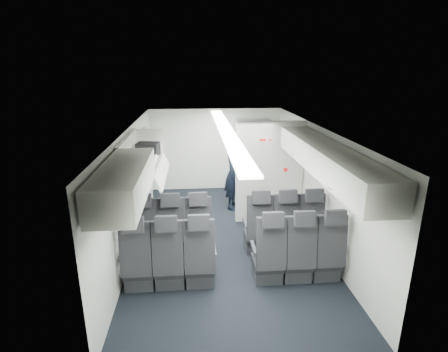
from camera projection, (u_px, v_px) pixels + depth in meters
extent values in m
cube|color=black|center=(226.00, 239.00, 6.72)|extent=(3.40, 6.00, 0.01)
cube|color=white|center=(226.00, 128.00, 6.08)|extent=(3.40, 6.00, 0.01)
cube|color=silver|center=(216.00, 150.00, 9.26)|extent=(3.40, 0.01, 2.15)
cube|color=silver|center=(253.00, 282.00, 3.55)|extent=(3.40, 0.01, 2.15)
cube|color=silver|center=(132.00, 189.00, 6.26)|extent=(0.01, 6.00, 2.15)
cube|color=silver|center=(316.00, 184.00, 6.54)|extent=(0.01, 6.00, 2.15)
cube|color=white|center=(226.00, 130.00, 6.09)|extent=(0.25, 5.52, 0.03)
cube|color=#232326|center=(147.00, 241.00, 6.10)|extent=(0.44, 0.46, 0.12)
cube|color=#2D2D33|center=(148.00, 249.00, 6.15)|extent=(0.42, 0.42, 0.22)
cube|color=#232326|center=(144.00, 222.00, 5.75)|extent=(0.44, 0.20, 0.80)
cube|color=#232326|center=(142.00, 201.00, 5.59)|extent=(0.30, 0.12, 0.23)
cube|color=#2D2D33|center=(133.00, 227.00, 5.97)|extent=(0.05, 0.40, 0.06)
cube|color=#2D2D33|center=(159.00, 226.00, 6.00)|extent=(0.05, 0.40, 0.06)
cube|color=#232326|center=(173.00, 239.00, 6.13)|extent=(0.44, 0.46, 0.12)
cube|color=#2D2D33|center=(174.00, 248.00, 6.18)|extent=(0.42, 0.42, 0.22)
cube|color=#232326|center=(171.00, 221.00, 5.79)|extent=(0.44, 0.20, 0.80)
cube|color=#232326|center=(170.00, 200.00, 5.62)|extent=(0.30, 0.12, 0.23)
cube|color=#2D2D33|center=(160.00, 226.00, 6.00)|extent=(0.05, 0.40, 0.06)
cube|color=#2D2D33|center=(185.00, 225.00, 6.04)|extent=(0.05, 0.40, 0.06)
cube|color=#232326|center=(199.00, 238.00, 6.17)|extent=(0.44, 0.46, 0.12)
cube|color=#2D2D33|center=(199.00, 247.00, 6.22)|extent=(0.42, 0.42, 0.22)
cube|color=#232326|center=(199.00, 220.00, 5.83)|extent=(0.44, 0.20, 0.80)
cube|color=#232326|center=(198.00, 199.00, 5.66)|extent=(0.30, 0.12, 0.23)
cube|color=#2D2D33|center=(186.00, 225.00, 6.04)|extent=(0.05, 0.40, 0.06)
cube|color=#2D2D33|center=(211.00, 224.00, 6.08)|extent=(0.05, 0.40, 0.06)
cube|color=#232326|center=(257.00, 236.00, 6.26)|extent=(0.44, 0.46, 0.12)
cube|color=#2D2D33|center=(257.00, 244.00, 6.30)|extent=(0.42, 0.42, 0.22)
cube|color=#232326|center=(260.00, 218.00, 5.91)|extent=(0.44, 0.20, 0.80)
cube|color=#232326|center=(261.00, 197.00, 5.75)|extent=(0.30, 0.12, 0.23)
cube|color=#2D2D33|center=(245.00, 223.00, 6.13)|extent=(0.05, 0.40, 0.06)
cube|color=#2D2D33|center=(270.00, 222.00, 6.16)|extent=(0.05, 0.40, 0.06)
cube|color=#232326|center=(282.00, 235.00, 6.29)|extent=(0.44, 0.46, 0.12)
cube|color=#2D2D33|center=(281.00, 243.00, 6.34)|extent=(0.42, 0.42, 0.22)
cube|color=#232326|center=(286.00, 217.00, 5.95)|extent=(0.44, 0.20, 0.80)
cube|color=#232326|center=(288.00, 196.00, 5.78)|extent=(0.30, 0.12, 0.23)
cube|color=#2D2D33|center=(271.00, 222.00, 6.16)|extent=(0.05, 0.40, 0.06)
cube|color=#2D2D33|center=(295.00, 221.00, 6.20)|extent=(0.05, 0.40, 0.06)
cube|color=#232326|center=(306.00, 234.00, 6.33)|extent=(0.44, 0.46, 0.12)
cube|color=#2D2D33|center=(305.00, 242.00, 6.38)|extent=(0.42, 0.42, 0.22)
cube|color=#232326|center=(312.00, 216.00, 5.99)|extent=(0.44, 0.20, 0.80)
cube|color=#232326|center=(314.00, 195.00, 5.82)|extent=(0.30, 0.12, 0.23)
cube|color=#2D2D33|center=(295.00, 221.00, 6.20)|extent=(0.05, 0.40, 0.06)
cube|color=#2D2D33|center=(320.00, 220.00, 6.24)|extent=(0.05, 0.40, 0.06)
cube|color=#232326|center=(140.00, 269.00, 5.24)|extent=(0.44, 0.46, 0.12)
cube|color=#2D2D33|center=(141.00, 278.00, 5.29)|extent=(0.42, 0.42, 0.22)
cube|color=#232326|center=(135.00, 249.00, 4.90)|extent=(0.44, 0.20, 0.80)
cube|color=#232326|center=(133.00, 225.00, 4.73)|extent=(0.30, 0.12, 0.23)
cube|color=#2D2D33|center=(123.00, 254.00, 5.11)|extent=(0.05, 0.40, 0.06)
cube|color=#2D2D33|center=(153.00, 253.00, 5.15)|extent=(0.05, 0.40, 0.06)
cube|color=#232326|center=(170.00, 267.00, 5.28)|extent=(0.44, 0.46, 0.12)
cube|color=#2D2D33|center=(171.00, 277.00, 5.33)|extent=(0.42, 0.42, 0.22)
cube|color=#232326|center=(168.00, 248.00, 4.94)|extent=(0.44, 0.20, 0.80)
cube|color=#232326|center=(166.00, 224.00, 4.77)|extent=(0.30, 0.12, 0.23)
cube|color=#2D2D33|center=(154.00, 253.00, 5.15)|extent=(0.05, 0.40, 0.06)
cube|color=#2D2D33|center=(184.00, 251.00, 5.18)|extent=(0.05, 0.40, 0.06)
cube|color=#232326|center=(200.00, 266.00, 5.32)|extent=(0.44, 0.46, 0.12)
cube|color=#2D2D33|center=(200.00, 275.00, 5.36)|extent=(0.42, 0.42, 0.22)
cube|color=#232326|center=(200.00, 247.00, 4.97)|extent=(0.44, 0.20, 0.80)
cube|color=#232326|center=(199.00, 223.00, 4.81)|extent=(0.30, 0.12, 0.23)
cube|color=#2D2D33|center=(185.00, 251.00, 5.19)|extent=(0.05, 0.40, 0.06)
cube|color=#2D2D33|center=(214.00, 250.00, 5.22)|extent=(0.05, 0.40, 0.06)
cube|color=#232326|center=(267.00, 263.00, 5.40)|extent=(0.44, 0.46, 0.12)
cube|color=#2D2D33|center=(267.00, 272.00, 5.45)|extent=(0.42, 0.42, 0.22)
cube|color=#232326|center=(271.00, 244.00, 5.06)|extent=(0.44, 0.20, 0.80)
cube|color=#232326|center=(273.00, 220.00, 4.89)|extent=(0.30, 0.12, 0.23)
cube|color=#2D2D33|center=(254.00, 248.00, 5.27)|extent=(0.05, 0.40, 0.06)
cube|color=#2D2D33|center=(282.00, 247.00, 5.31)|extent=(0.05, 0.40, 0.06)
cube|color=#232326|center=(296.00, 262.00, 5.44)|extent=(0.44, 0.46, 0.12)
cube|color=#2D2D33|center=(295.00, 270.00, 5.49)|extent=(0.42, 0.42, 0.22)
cube|color=#232326|center=(302.00, 242.00, 5.09)|extent=(0.44, 0.20, 0.80)
cube|color=#232326|center=(305.00, 219.00, 4.93)|extent=(0.30, 0.12, 0.23)
cube|color=#2D2D33|center=(283.00, 247.00, 5.31)|extent=(0.05, 0.40, 0.06)
cube|color=#2D2D33|center=(311.00, 246.00, 5.34)|extent=(0.05, 0.40, 0.06)
cube|color=#232326|center=(324.00, 260.00, 5.47)|extent=(0.44, 0.46, 0.12)
cube|color=#2D2D33|center=(323.00, 269.00, 5.52)|extent=(0.42, 0.42, 0.22)
cube|color=#232326|center=(332.00, 241.00, 5.13)|extent=(0.44, 0.20, 0.80)
cube|color=#232326|center=(335.00, 218.00, 4.96)|extent=(0.30, 0.12, 0.23)
cube|color=#2D2D33|center=(312.00, 246.00, 5.34)|extent=(0.05, 0.40, 0.06)
cube|color=#2D2D33|center=(340.00, 245.00, 5.38)|extent=(0.05, 0.40, 0.06)
cube|color=white|center=(124.00, 182.00, 4.15)|extent=(0.52, 1.80, 0.40)
cylinder|color=slate|center=(146.00, 194.00, 4.22)|extent=(0.04, 0.10, 0.04)
cube|color=#9E9E93|center=(145.00, 161.00, 5.88)|extent=(0.52, 1.70, 0.04)
cube|color=white|center=(128.00, 149.00, 5.79)|extent=(0.06, 1.70, 0.44)
cube|color=white|center=(136.00, 162.00, 5.03)|extent=(0.52, 0.04, 0.40)
cube|color=white|center=(150.00, 139.00, 6.60)|extent=(0.52, 0.04, 0.40)
cube|color=white|center=(160.00, 167.00, 5.93)|extent=(0.21, 1.61, 0.38)
cube|color=white|center=(351.00, 176.00, 4.38)|extent=(0.52, 1.80, 0.40)
cylinder|color=slate|center=(331.00, 189.00, 4.41)|extent=(0.04, 0.10, 0.04)
cube|color=white|center=(308.00, 146.00, 6.05)|extent=(0.52, 1.70, 0.40)
cylinder|color=slate|center=(293.00, 155.00, 6.07)|extent=(0.04, 0.10, 0.04)
cube|color=silver|center=(269.00, 173.00, 7.24)|extent=(1.40, 0.12, 2.13)
cube|color=white|center=(265.00, 140.00, 6.95)|extent=(0.24, 0.01, 0.10)
cube|color=red|center=(263.00, 140.00, 6.94)|extent=(0.13, 0.01, 0.04)
cube|color=red|center=(270.00, 140.00, 6.95)|extent=(0.05, 0.01, 0.03)
cylinder|color=white|center=(285.00, 170.00, 7.18)|extent=(0.11, 0.01, 0.11)
cylinder|color=red|center=(286.00, 170.00, 7.17)|extent=(0.09, 0.01, 0.09)
cube|color=#939399|center=(253.00, 156.00, 9.10)|extent=(0.85, 0.50, 1.90)
cube|color=#3F3F42|center=(254.00, 175.00, 8.99)|extent=(0.80, 0.01, 0.02)
cube|color=#3F3F42|center=(254.00, 157.00, 8.84)|extent=(0.80, 0.01, 0.02)
cube|color=#3F3F42|center=(255.00, 137.00, 8.69)|extent=(0.80, 0.01, 0.02)
cube|color=silver|center=(146.00, 171.00, 7.78)|extent=(0.10, 0.92, 1.86)
cylinder|color=black|center=(148.00, 149.00, 7.63)|extent=(0.03, 0.22, 0.22)
cube|color=gold|center=(151.00, 165.00, 8.05)|extent=(0.02, 0.10, 0.75)
cylinder|color=white|center=(139.00, 165.00, 6.96)|extent=(0.01, 0.11, 0.11)
cylinder|color=red|center=(139.00, 165.00, 6.96)|extent=(0.01, 0.09, 0.09)
imported|color=black|center=(233.00, 174.00, 8.02)|extent=(0.56, 0.69, 1.65)
cube|color=black|center=(148.00, 149.00, 6.13)|extent=(0.42, 0.33, 0.22)
cube|color=white|center=(242.00, 163.00, 7.91)|extent=(0.20, 0.07, 0.14)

